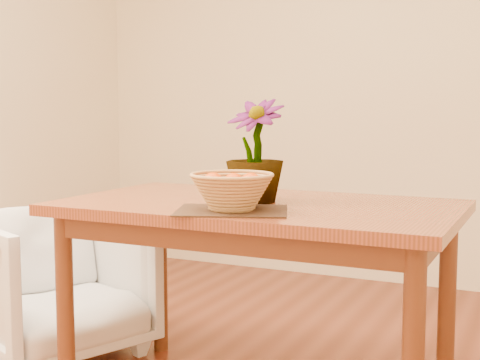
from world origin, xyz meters
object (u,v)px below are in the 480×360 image
at_px(table, 258,226).
at_px(armchair, 56,276).
at_px(wicker_basket, 232,193).
at_px(potted_plant, 255,151).

distance_m(table, armchair, 1.05).
bearing_deg(armchair, wicker_basket, -83.81).
xyz_separation_m(table, armchair, (-1.00, 0.07, -0.31)).
bearing_deg(potted_plant, wicker_basket, -79.10).
distance_m(table, wicker_basket, 0.28).
bearing_deg(table, potted_plant, -164.54).
height_order(table, wicker_basket, wicker_basket).
xyz_separation_m(wicker_basket, armchair, (-1.01, 0.31, -0.46)).
relative_size(table, wicker_basket, 5.09).
distance_m(wicker_basket, potted_plant, 0.27).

